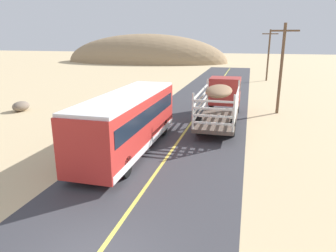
{
  "coord_description": "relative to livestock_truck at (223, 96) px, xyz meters",
  "views": [
    {
      "loc": [
        3.93,
        -6.69,
        6.16
      ],
      "look_at": [
        0.0,
        8.34,
        1.68
      ],
      "focal_mm": 33.11,
      "sensor_mm": 36.0,
      "label": 1
    }
  ],
  "objects": [
    {
      "name": "bus",
      "position": [
        -4.35,
        -8.69,
        -0.04
      ],
      "size": [
        2.54,
        10.0,
        3.21
      ],
      "color": "red",
      "rests_on": "road_surface"
    },
    {
      "name": "livestock_truck",
      "position": [
        0.0,
        0.0,
        0.0
      ],
      "size": [
        2.53,
        9.7,
        3.02
      ],
      "color": "#B2332D",
      "rests_on": "road_surface"
    },
    {
      "name": "boulder_mid_field",
      "position": [
        -16.98,
        -1.96,
        -1.37
      ],
      "size": [
        1.17,
        1.64,
        0.85
      ],
      "primitive_type": "ellipsoid",
      "color": "#756656",
      "rests_on": "ground"
    },
    {
      "name": "distant_hill",
      "position": [
        -24.25,
        53.2,
        -1.79
      ],
      "size": [
        41.81,
        21.48,
        13.94
      ],
      "primitive_type": "ellipsoid",
      "color": "#997C5A",
      "rests_on": "ground"
    },
    {
      "name": "power_pole_mid",
      "position": [
        4.35,
        2.87,
        2.11
      ],
      "size": [
        2.2,
        0.24,
        7.24
      ],
      "color": "brown",
      "rests_on": "ground"
    },
    {
      "name": "power_pole_far",
      "position": [
        4.35,
        23.73,
        2.09
      ],
      "size": [
        2.2,
        0.24,
        7.2
      ],
      "color": "brown",
      "rests_on": "ground"
    }
  ]
}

